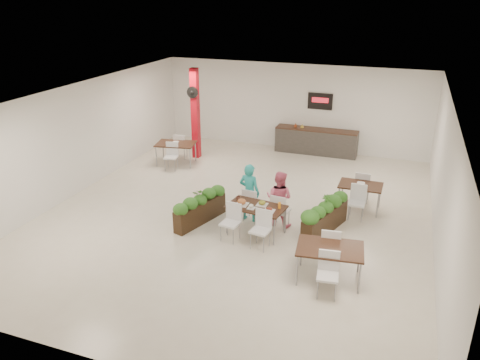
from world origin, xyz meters
name	(u,v)px	position (x,y,z in m)	size (l,w,h in m)	color
ground	(238,212)	(0.00, 0.00, 0.00)	(12.00, 12.00, 0.00)	beige
room_shell	(238,142)	(0.00, 0.00, 2.01)	(10.10, 12.10, 3.22)	white
red_column	(195,113)	(-3.00, 3.79, 1.64)	(0.40, 0.41, 3.20)	#B00B19
service_counter	(316,141)	(1.00, 5.65, 0.49)	(3.00, 0.64, 2.20)	#312F2C
main_table	(256,210)	(0.81, -0.97, 0.64)	(1.50, 1.77, 0.92)	black
diner_man	(249,192)	(0.42, -0.32, 0.78)	(0.57, 0.38, 1.57)	teal
diner_woman	(279,199)	(1.22, -0.32, 0.73)	(0.71, 0.56, 1.47)	pink
planter_left	(200,205)	(-0.73, -0.90, 0.50)	(0.83, 1.77, 0.95)	black
planter_right	(325,214)	(2.42, -0.35, 0.50)	(0.88, 1.88, 1.02)	black
side_table_a	(176,146)	(-3.36, 2.89, 0.64)	(1.45, 1.67, 0.92)	black
side_table_b	(360,189)	(3.08, 1.29, 0.63)	(1.16, 1.62, 0.92)	black
side_table_c	(330,252)	(2.87, -2.35, 0.64)	(1.46, 1.66, 0.92)	black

